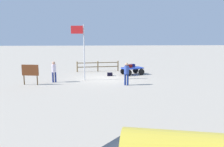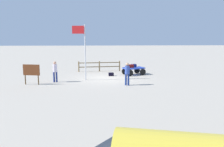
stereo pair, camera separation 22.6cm
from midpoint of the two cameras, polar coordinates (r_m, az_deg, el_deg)
name	(u,v)px [view 2 (the right image)]	position (r m, az deg, el deg)	size (l,w,h in m)	color
ground_plane	(107,78)	(20.35, -0.93, -1.19)	(120.00, 120.00, 0.00)	#B6AA97
luggage_cart	(133,70)	(22.21, 5.53, 0.94)	(2.24, 1.82, 0.68)	#2643B7
suitcase_maroon	(130,66)	(22.09, 4.71, 1.80)	(0.66, 0.43, 0.28)	maroon
suitcase_tan	(134,65)	(22.71, 5.59, 1.97)	(0.53, 0.48, 0.26)	navy
suitcase_navy	(111,74)	(21.55, 0.08, -0.19)	(0.48, 0.36, 0.29)	black
worker_lead	(127,72)	(17.49, 4.08, 0.35)	(0.47, 0.47, 1.69)	navy
worker_trailing	(55,70)	(19.11, -13.32, 0.83)	(0.36, 0.36, 1.67)	navy
flagpole	(83,46)	(19.37, -6.68, 6.60)	(1.08, 0.18, 4.55)	silver
signboard	(31,71)	(18.65, -18.64, 0.53)	(1.29, 0.27, 1.54)	#4C3319
wooden_fence	(99,65)	(24.15, -2.80, 1.97)	(4.30, 0.56, 1.06)	brown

